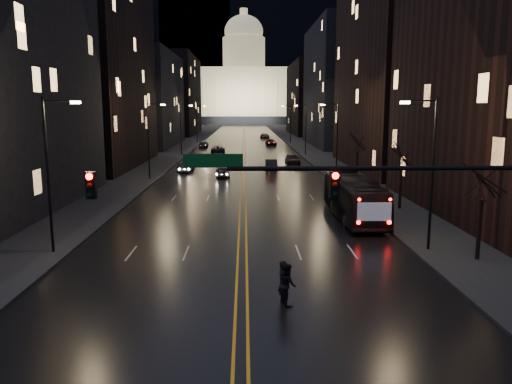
{
  "coord_description": "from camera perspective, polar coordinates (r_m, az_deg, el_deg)",
  "views": [
    {
      "loc": [
        0.16,
        -18.27,
        8.44
      ],
      "look_at": [
        0.87,
        12.92,
        3.12
      ],
      "focal_mm": 35.0,
      "sensor_mm": 36.0,
      "label": 1
    }
  ],
  "objects": [
    {
      "name": "streetlamp_left_dist",
      "position": [
        118.82,
        -6.68,
        7.99
      ],
      "size": [
        2.13,
        0.25,
        9.0
      ],
      "color": "black",
      "rests_on": "ground"
    },
    {
      "name": "pedestrian_b",
      "position": [
        21.85,
        3.59,
        -10.47
      ],
      "size": [
        0.71,
        0.99,
        1.84
      ],
      "primitive_type": "imported",
      "rotation": [
        0.0,
        0.0,
        1.84
      ],
      "color": "black",
      "rests_on": "ground"
    },
    {
      "name": "oncoming_car_c",
      "position": [
        92.13,
        -4.36,
        4.86
      ],
      "size": [
        2.58,
        5.43,
        1.5
      ],
      "primitive_type": "imported",
      "rotation": [
        0.0,
        0.0,
        3.16
      ],
      "color": "black",
      "rests_on": "ground"
    },
    {
      "name": "building_right_tall",
      "position": [
        72.16,
        16.28,
        17.72
      ],
      "size": [
        12.0,
        30.0,
        38.0
      ],
      "primitive_type": "cube",
      "color": "black",
      "rests_on": "ground"
    },
    {
      "name": "streetlamp_right_mid",
      "position": [
        59.33,
        9.09,
        6.31
      ],
      "size": [
        2.13,
        0.25,
        9.0
      ],
      "color": "black",
      "rests_on": "ground"
    },
    {
      "name": "building_right_mid",
      "position": [
        112.31,
        9.58,
        11.87
      ],
      "size": [
        12.0,
        34.0,
        26.0
      ],
      "primitive_type": "cube",
      "color": "black",
      "rests_on": "ground"
    },
    {
      "name": "streetlamp_right_near",
      "position": [
        30.4,
        19.24,
        2.8
      ],
      "size": [
        2.13,
        0.25,
        9.0
      ],
      "color": "black",
      "rests_on": "ground"
    },
    {
      "name": "building_left_mid",
      "position": [
        75.51,
        -18.1,
        13.43
      ],
      "size": [
        12.0,
        30.0,
        28.0
      ],
      "primitive_type": "cube",
      "color": "black",
      "rests_on": "ground"
    },
    {
      "name": "oncoming_car_d",
      "position": [
        106.52,
        -6.0,
        5.45
      ],
      "size": [
        2.04,
        4.77,
        1.37
      ],
      "primitive_type": "imported",
      "rotation": [
        0.0,
        0.0,
        3.17
      ],
      "color": "black",
      "rests_on": "ground"
    },
    {
      "name": "receding_car_c",
      "position": [
        111.69,
        1.71,
        5.71
      ],
      "size": [
        2.57,
        5.17,
        1.44
      ],
      "primitive_type": "imported",
      "rotation": [
        0.0,
        0.0,
        0.11
      ],
      "color": "black",
      "rests_on": "ground"
    },
    {
      "name": "building_right_dist",
      "position": [
        159.66,
        6.29,
        10.53
      ],
      "size": [
        12.0,
        40.0,
        22.0
      ],
      "primitive_type": "cube",
      "color": "black",
      "rests_on": "ground"
    },
    {
      "name": "tree_right_near",
      "position": [
        29.5,
        24.51,
        1.18
      ],
      "size": [
        2.4,
        2.4,
        6.65
      ],
      "color": "black",
      "rests_on": "ground"
    },
    {
      "name": "tree_right_far",
      "position": [
        57.85,
        11.57,
        5.6
      ],
      "size": [
        2.4,
        2.4,
        6.65
      ],
      "color": "black",
      "rests_on": "ground"
    },
    {
      "name": "streetlamp_right_dist",
      "position": [
        118.79,
        3.87,
        8.03
      ],
      "size": [
        2.13,
        0.25,
        9.0
      ],
      "color": "black",
      "rests_on": "ground"
    },
    {
      "name": "streetlamp_left_mid",
      "position": [
        59.39,
        -12.03,
        6.22
      ],
      "size": [
        2.13,
        0.25,
        9.0
      ],
      "color": "black",
      "rests_on": "ground"
    },
    {
      "name": "pedestrian_a",
      "position": [
        21.99,
        3.18,
        -10.23
      ],
      "size": [
        0.69,
        0.82,
        1.92
      ],
      "primitive_type": "imported",
      "rotation": [
        0.0,
        0.0,
        1.97
      ],
      "color": "black",
      "rests_on": "ground"
    },
    {
      "name": "receding_car_b",
      "position": [
        74.39,
        4.18,
        3.76
      ],
      "size": [
        2.1,
        4.83,
        1.62
      ],
      "primitive_type": "imported",
      "rotation": [
        0.0,
        0.0,
        0.04
      ],
      "color": "black",
      "rests_on": "ground"
    },
    {
      "name": "oncoming_car_b",
      "position": [
        65.7,
        -8.0,
        2.79
      ],
      "size": [
        1.94,
        4.25,
        1.35
      ],
      "primitive_type": "imported",
      "rotation": [
        0.0,
        0.0,
        3.01
      ],
      "color": "black",
      "rests_on": "ground"
    },
    {
      "name": "receding_car_d",
      "position": [
        135.83,
        1.01,
        6.42
      ],
      "size": [
        2.43,
        5.23,
        1.45
      ],
      "primitive_type": "imported",
      "rotation": [
        0.0,
        0.0,
        -0.0
      ],
      "color": "black",
      "rests_on": "ground"
    },
    {
      "name": "ground",
      "position": [
        20.12,
        -1.7,
        -15.13
      ],
      "size": [
        900.0,
        900.0,
        0.0
      ],
      "primitive_type": "plane",
      "color": "black",
      "rests_on": "ground"
    },
    {
      "name": "streetlamp_left_far",
      "position": [
        89.01,
        -8.47,
        7.41
      ],
      "size": [
        2.13,
        0.25,
        9.0
      ],
      "color": "black",
      "rests_on": "ground"
    },
    {
      "name": "streetlamp_left_near",
      "position": [
        30.51,
        -22.41,
        2.63
      ],
      "size": [
        2.13,
        0.25,
        9.0
      ],
      "color": "black",
      "rests_on": "ground"
    },
    {
      "name": "traffic_signal",
      "position": [
        19.44,
        15.91,
        -0.58
      ],
      "size": [
        17.29,
        0.45,
        7.0
      ],
      "color": "black",
      "rests_on": "ground"
    },
    {
      "name": "sidewalk_left",
      "position": [
        149.18,
        -6.8,
        6.39
      ],
      "size": [
        8.0,
        320.0,
        0.16
      ],
      "primitive_type": "cube",
      "color": "black",
      "rests_on": "ground"
    },
    {
      "name": "sidewalk_right",
      "position": [
        149.15,
        4.03,
        6.44
      ],
      "size": [
        8.0,
        320.0,
        0.16
      ],
      "primitive_type": "cube",
      "color": "black",
      "rests_on": "ground"
    },
    {
      "name": "mountain_ridge",
      "position": [
        404.23,
        4.57,
        17.69
      ],
      "size": [
        520.0,
        60.0,
        130.0
      ],
      "primitive_type": "cube",
      "color": "black",
      "rests_on": "ground"
    },
    {
      "name": "center_line",
      "position": [
        148.51,
        -1.39,
        6.42
      ],
      "size": [
        0.62,
        320.0,
        0.01
      ],
      "primitive_type": "cube",
      "color": "orange",
      "rests_on": "road"
    },
    {
      "name": "tree_right_mid",
      "position": [
        42.45,
        16.34,
        3.99
      ],
      "size": [
        2.4,
        2.4,
        6.65
      ],
      "color": "black",
      "rests_on": "ground"
    },
    {
      "name": "capitol",
      "position": [
        268.41,
        -1.38,
        11.53
      ],
      "size": [
        90.0,
        50.0,
        58.5
      ],
      "color": "black",
      "rests_on": "ground"
    },
    {
      "name": "building_left_dist",
      "position": [
        159.72,
        -9.09,
        10.83
      ],
      "size": [
        12.0,
        40.0,
        24.0
      ],
      "primitive_type": "cube",
      "color": "black",
      "rests_on": "ground"
    },
    {
      "name": "bus",
      "position": [
        38.74,
        11.14,
        -0.64
      ],
      "size": [
        2.73,
        11.66,
        3.25
      ],
      "primitive_type": "imported",
      "rotation": [
        0.0,
        0.0,
        0.0
      ],
      "color": "black",
      "rests_on": "ground"
    },
    {
      "name": "road",
      "position": [
        148.51,
        -1.39,
        6.42
      ],
      "size": [
        20.0,
        320.0,
        0.02
      ],
      "primitive_type": "cube",
      "color": "black",
      "rests_on": "ground"
    },
    {
      "name": "streetlamp_right_far",
      "position": [
        88.97,
        5.61,
        7.47
      ],
      "size": [
        2.13,
        0.25,
        9.0
      ],
      "color": "black",
      "rests_on": "ground"
    },
    {
      "name": "building_left_far",
      "position": [
        112.29,
        -12.38,
        10.25
      ],
      "size": [
        12.0,
        34.0,
        20.0
      ],
      "primitive_type": "cube",
      "color": "black",
      "rests_on": "ground"
    },
    {
      "name": "oncoming_car_a",
      "position": [
        60.49,
        -3.84,
        2.29
      ],
      "size": [
        1.98,
        4.19,
        1.38
      ],
      "primitive_type": "imported",
      "rotation": [
        0.0,
        0.0,
        3.23
      ],
      "color": "black",
      "rests_on": "ground"
    },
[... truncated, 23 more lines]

